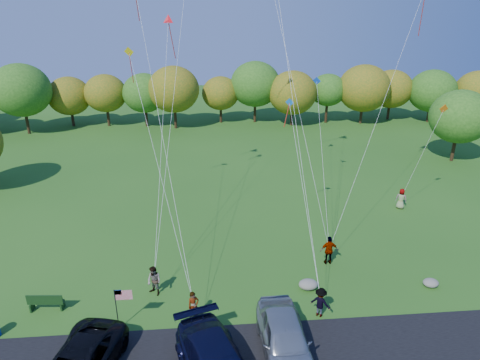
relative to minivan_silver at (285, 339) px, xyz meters
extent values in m
plane|color=#285A19|center=(-1.46, 3.20, -0.99)|extent=(140.00, 140.00, 0.00)
cylinder|color=#372514|center=(-26.24, 42.48, 0.13)|extent=(0.36, 0.36, 2.25)
ellipsoid|color=#365E17|center=(-26.24, 42.48, 2.95)|extent=(5.19, 5.19, 4.67)
cylinder|color=#372514|center=(-21.23, 40.22, 0.24)|extent=(0.36, 0.36, 2.46)
ellipsoid|color=#365E17|center=(-21.23, 40.22, 3.09)|extent=(4.98, 4.98, 4.48)
cylinder|color=#372514|center=(-16.25, 40.20, 0.20)|extent=(0.36, 0.36, 2.39)
ellipsoid|color=#365E17|center=(-16.25, 40.20, 3.41)|extent=(6.19, 6.19, 5.57)
cylinder|color=#372514|center=(-11.36, 39.74, 0.33)|extent=(0.36, 0.36, 2.65)
ellipsoid|color=#365E17|center=(-11.36, 39.74, 3.52)|extent=(5.72, 5.72, 5.14)
cylinder|color=#372514|center=(-6.49, 39.85, 0.60)|extent=(0.36, 0.36, 3.19)
ellipsoid|color=#365E17|center=(-6.49, 39.85, 3.94)|extent=(5.37, 5.37, 4.83)
cylinder|color=#372514|center=(-1.07, 41.20, 0.24)|extent=(0.36, 0.36, 2.47)
ellipsoid|color=#365E17|center=(-1.07, 41.20, 3.09)|extent=(4.96, 4.96, 4.47)
cylinder|color=#372514|center=(2.85, 43.08, 0.37)|extent=(0.36, 0.36, 2.73)
ellipsoid|color=#255817|center=(2.85, 43.08, 3.81)|extent=(6.38, 6.38, 5.74)
cylinder|color=#372514|center=(8.98, 39.94, 0.28)|extent=(0.36, 0.36, 2.54)
ellipsoid|color=#255817|center=(8.98, 39.94, 3.24)|extent=(5.22, 5.22, 4.69)
cylinder|color=#372514|center=(13.19, 39.34, 0.53)|extent=(0.36, 0.36, 3.04)
ellipsoid|color=#255817|center=(13.19, 39.34, 3.91)|extent=(5.73, 5.73, 5.15)
cylinder|color=#372514|center=(18.37, 42.76, 0.30)|extent=(0.36, 0.36, 2.58)
ellipsoid|color=#255817|center=(18.37, 42.76, 3.78)|extent=(6.77, 6.77, 6.09)
cylinder|color=#372514|center=(23.65, 42.24, 0.43)|extent=(0.36, 0.36, 2.85)
ellipsoid|color=#365E17|center=(23.65, 42.24, 3.57)|extent=(5.27, 5.27, 4.74)
cylinder|color=#372514|center=(29.02, 40.95, 0.30)|extent=(0.36, 0.36, 2.59)
ellipsoid|color=#365E17|center=(29.02, 40.95, 3.75)|extent=(6.62, 6.62, 5.96)
cylinder|color=#372514|center=(34.00, 40.61, 0.24)|extent=(0.36, 0.36, 2.47)
ellipsoid|color=#255817|center=(34.00, 40.61, 3.12)|extent=(5.06, 5.06, 4.55)
cylinder|color=#372514|center=(22.54, 25.20, 0.41)|extent=(0.36, 0.36, 2.80)
ellipsoid|color=#255817|center=(22.54, 25.20, 3.76)|extent=(6.00, 6.00, 5.40)
imported|color=#A0A5AA|center=(0.00, 0.00, 0.00)|extent=(2.31, 5.51, 1.86)
imported|color=#4C4C59|center=(-4.25, 2.89, -0.16)|extent=(0.72, 0.62, 1.67)
imported|color=#4C4C59|center=(-6.48, 5.17, -0.10)|extent=(1.10, 1.08, 1.79)
imported|color=#4C4C59|center=(2.38, 2.60, -0.15)|extent=(1.25, 1.15, 1.68)
imported|color=#4C4C59|center=(4.20, 7.38, -0.03)|extent=(1.14, 0.48, 1.93)
imported|color=#4C4C59|center=(12.20, 14.67, -0.14)|extent=(0.99, 0.90, 1.70)
cube|color=black|center=(-12.15, 4.34, -0.55)|extent=(1.92, 0.29, 0.06)
cube|color=black|center=(-12.15, 4.15, -0.23)|extent=(1.91, 0.22, 0.59)
cube|color=black|center=(-12.95, 4.34, -0.77)|extent=(0.13, 0.48, 0.45)
cube|color=black|center=(-11.35, 4.34, -0.77)|extent=(0.13, 0.48, 0.45)
cylinder|color=black|center=(-8.05, 2.50, 0.20)|extent=(0.05, 0.05, 2.38)
cube|color=red|center=(-7.63, 2.50, 1.05)|extent=(0.86, 0.57, 0.02)
cube|color=navy|center=(-7.88, 2.51, 1.22)|extent=(0.34, 0.02, 0.27)
ellipsoid|color=gray|center=(2.32, 4.93, -0.71)|extent=(1.12, 0.88, 0.56)
ellipsoid|color=gray|center=(9.51, 4.51, -0.75)|extent=(0.91, 0.76, 0.47)
cube|color=orange|center=(13.73, 13.55, 7.40)|extent=(0.70, 0.20, 0.69)
cube|color=gold|center=(-8.42, 16.16, 11.26)|extent=(0.70, 0.28, 0.70)
cube|color=blue|center=(5.52, 17.97, 8.77)|extent=(0.56, 0.39, 0.63)
cone|color=red|center=(-5.64, 16.81, 13.30)|extent=(0.83, 0.40, 0.76)
cube|color=blue|center=(2.07, 11.32, 8.55)|extent=(0.49, 0.31, 0.55)
camera|label=1|loc=(-3.41, -15.22, 14.31)|focal=32.00mm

